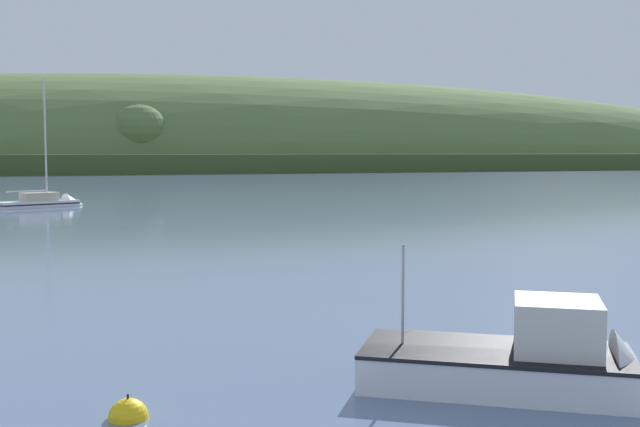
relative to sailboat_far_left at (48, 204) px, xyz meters
name	(u,v)px	position (x,y,z in m)	size (l,w,h in m)	color
far_shoreline_hill	(230,167)	(61.67, 144.12, -0.05)	(516.74, 151.21, 51.77)	#3C4E24
sailboat_far_left	(48,204)	(0.00, 0.00, 0.00)	(7.60, 4.26, 11.83)	white
fishing_boat_moored	(527,370)	(4.08, -57.31, 0.18)	(5.86, 5.28, 3.68)	white
mooring_buoy_foreground	(128,418)	(-3.43, -55.74, -0.22)	(0.72, 0.72, 0.80)	yellow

